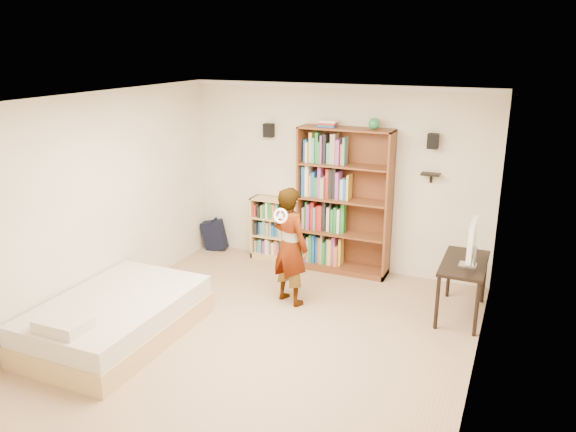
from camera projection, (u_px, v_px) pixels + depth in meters
name	position (u px, v px, depth m)	size (l,w,h in m)	color
ground	(264.00, 340.00, 6.40)	(4.50, 5.00, 0.01)	tan
room_shell	(262.00, 190.00, 5.88)	(4.52, 5.02, 2.71)	white
crown_molding	(261.00, 103.00, 5.61)	(4.50, 5.00, 0.06)	white
speaker_left	(269.00, 130.00, 8.31)	(0.14, 0.12, 0.20)	black
speaker_right	(433.00, 141.00, 7.40)	(0.14, 0.12, 0.20)	black
wall_shelf	(431.00, 174.00, 7.55)	(0.25, 0.16, 0.03)	black
tall_bookshelf	(344.00, 202.00, 8.04)	(1.34, 0.39, 2.12)	brown
low_bookshelf	(276.00, 229.00, 8.67)	(0.77, 0.29, 0.97)	tan
computer_desk	(462.00, 289.00, 6.89)	(0.52, 1.04, 0.71)	black
imac	(470.00, 244.00, 6.59)	(0.11, 0.55, 0.55)	white
daybed	(116.00, 313.00, 6.37)	(1.33, 2.04, 0.60)	beige
person	(290.00, 246.00, 7.13)	(0.56, 0.37, 1.54)	black
wii_wheel	(281.00, 216.00, 6.73)	(0.19, 0.19, 0.03)	white
navy_bag	(214.00, 235.00, 9.14)	(0.37, 0.24, 0.50)	black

